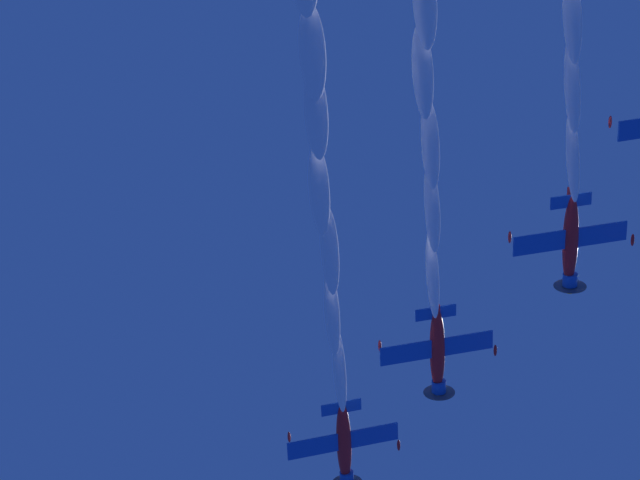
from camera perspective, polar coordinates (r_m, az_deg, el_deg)
name	(u,v)px	position (r m, az deg, el deg)	size (l,w,h in m)	color
airplane_lead	(344,445)	(99.57, 1.19, -10.02)	(9.55, 8.84, 3.77)	red
airplane_left_wingman	(437,352)	(96.39, 5.78, -5.51)	(9.62, 8.85, 3.64)	red
airplane_right_wingman	(570,243)	(94.31, 12.18, -0.16)	(9.61, 8.86, 3.76)	red
smoke_trail_lead	(314,75)	(85.46, -0.28, 8.09)	(3.13, 44.75, 8.59)	white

